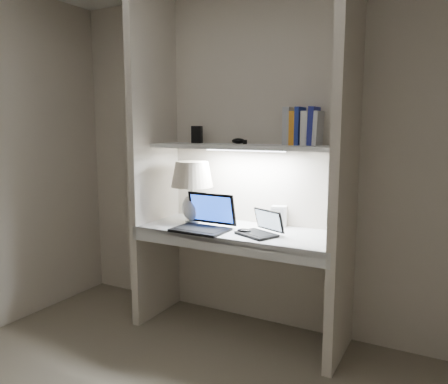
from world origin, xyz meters
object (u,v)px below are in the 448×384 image
Objects in this scene: table_lamp at (192,182)px; book_row at (303,127)px; laptop_main at (205,222)px; laptop_netbook at (261,229)px; speaker at (279,216)px.

table_lamp is 0.91m from book_row.
laptop_main reaches higher than laptop_netbook.
table_lamp is 0.36m from laptop_main.
book_row is (0.17, -0.03, 0.64)m from speaker.
laptop_main reaches higher than speaker.
speaker is (0.01, 0.29, 0.04)m from laptop_netbook.
laptop_main is 2.51× the size of speaker.
table_lamp is 0.68m from laptop_netbook.
book_row is at bearing -24.52° from speaker.
book_row is at bearing 79.60° from laptop_netbook.
speaker is 0.66m from book_row.
laptop_netbook is at bearing -124.96° from book_row.
table_lamp reaches higher than laptop_netbook.
table_lamp is at bearing -168.53° from book_row.
laptop_netbook is at bearing 7.28° from laptop_main.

